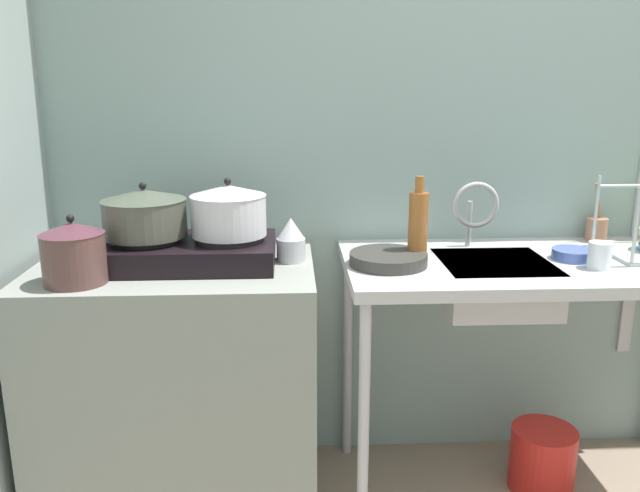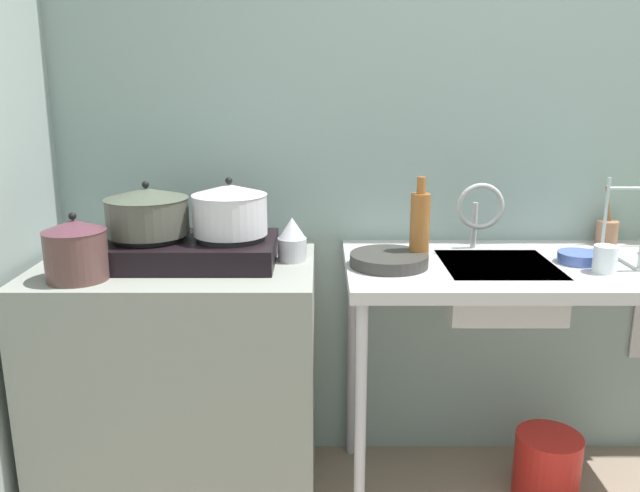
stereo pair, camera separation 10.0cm
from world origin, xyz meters
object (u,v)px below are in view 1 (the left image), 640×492
utensil_jar (597,229)px  faucet (475,207)px  small_bowl_on_drainboard (573,254)px  bottle_by_sink (418,225)px  sink_basin (494,284)px  pot_on_right_burner (229,210)px  cup_by_rack (600,255)px  bucket_on_floor (542,459)px  frying_pan (388,259)px  pot_on_left_burner (144,213)px  percolator (291,240)px  stove (189,251)px  pot_beside_stove (74,253)px

utensil_jar → faucet: bearing=-166.5°
small_bowl_on_drainboard → bottle_by_sink: 0.55m
sink_basin → pot_on_right_burner: bearing=179.0°
small_bowl_on_drainboard → utensil_jar: bearing=51.5°
cup_by_rack → bucket_on_floor: (-0.08, 0.11, -0.82)m
frying_pan → cup_by_rack: bearing=-6.1°
pot_on_left_burner → percolator: bearing=3.4°
cup_by_rack → stove: bearing=175.3°
stove → utensil_jar: 1.54m
stove → bucket_on_floor: 1.52m
utensil_jar → bottle_by_sink: bearing=-161.3°
utensil_jar → pot_on_right_burner: bearing=-169.4°
percolator → frying_pan: (0.32, -0.07, -0.05)m
sink_basin → faucet: faucet is taller
faucet → cup_by_rack: size_ratio=2.87×
utensil_jar → bucket_on_floor: (-0.24, -0.26, -0.82)m
pot_on_left_burner → pot_on_right_burner: (0.27, 0.00, 0.01)m
stove → small_bowl_on_drainboard: stove is taller
stove → percolator: percolator is taller
pot_beside_stove → cup_by_rack: size_ratio=2.42×
pot_on_right_burner → percolator: 0.23m
small_bowl_on_drainboard → bucket_on_floor: 0.80m
percolator → bucket_on_floor: bearing=-2.0°
cup_by_rack → bottle_by_sink: 0.60m
pot_beside_stove → percolator: size_ratio=1.42×
pot_on_left_burner → sink_basin: size_ratio=0.74×
bucket_on_floor → pot_on_left_burner: bearing=179.8°
cup_by_rack → bottle_by_sink: bottle_by_sink is taller
pot_on_right_burner → frying_pan: 0.55m
frying_pan → bottle_by_sink: size_ratio=0.89×
cup_by_rack → bottle_by_sink: size_ratio=0.30×
stove → utensil_jar: utensil_jar is taller
sink_basin → frying_pan: 0.39m
pot_beside_stove → cup_by_rack: (1.66, 0.08, -0.05)m
sink_basin → bucket_on_floor: (0.24, 0.01, -0.70)m
pot_on_left_burner → frying_pan: pot_on_left_burner is taller
pot_on_right_burner → pot_beside_stove: size_ratio=1.18×
pot_on_left_burner → sink_basin: bearing=-0.8°
bucket_on_floor → pot_beside_stove: bearing=-173.4°
pot_beside_stove → cup_by_rack: pot_beside_stove is taller
sink_basin → percolator: bearing=176.4°
small_bowl_on_drainboard → bucket_on_floor: size_ratio=0.57×
stove → small_bowl_on_drainboard: bearing=-0.0°
pot_beside_stove → percolator: bearing=18.3°
stove → cup_by_rack: size_ratio=6.49×
pot_on_right_burner → utensil_jar: 1.41m
pot_on_right_burner → percolator: pot_on_right_burner is taller
stove → small_bowl_on_drainboard: (1.31, -0.00, -0.03)m
frying_pan → stove: bearing=176.7°
frying_pan → bottle_by_sink: bottle_by_sink is taller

